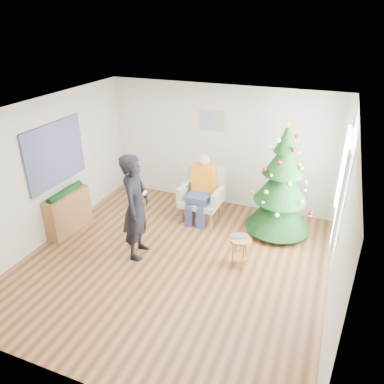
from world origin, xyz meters
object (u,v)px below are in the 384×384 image
at_px(christmas_tree, 282,185).
at_px(console, 68,212).
at_px(standing_man, 136,207).
at_px(stool, 239,252).
at_px(armchair, 202,200).

xyz_separation_m(christmas_tree, console, (-3.79, -1.44, -0.61)).
distance_m(christmas_tree, standing_man, 2.70).
bearing_deg(stool, console, -178.13).
bearing_deg(standing_man, console, 72.61).
bearing_deg(console, standing_man, -3.64).
bearing_deg(armchair, console, -145.82).
xyz_separation_m(armchair, console, (-2.24, -1.43, 0.01)).
relative_size(stool, standing_man, 0.29).
height_order(armchair, standing_man, standing_man).
height_order(christmas_tree, standing_man, christmas_tree).
xyz_separation_m(stool, armchair, (-1.15, 1.32, 0.11)).
bearing_deg(stool, standing_man, -169.83).
bearing_deg(christmas_tree, stool, -106.86).
distance_m(armchair, standing_man, 1.82).
relative_size(christmas_tree, stool, 4.15).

